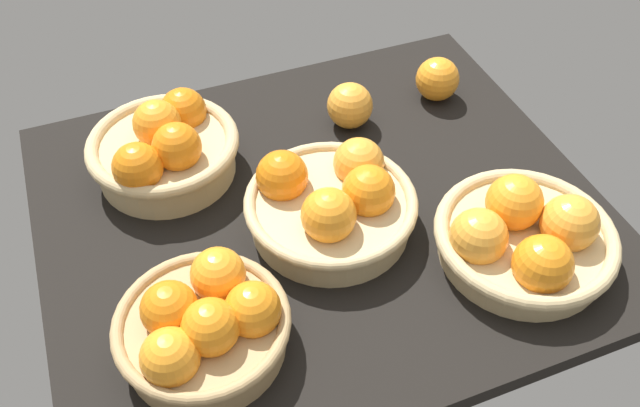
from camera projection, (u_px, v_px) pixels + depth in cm
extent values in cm
cube|color=black|center=(321.00, 214.00, 104.55)|extent=(84.00, 72.00, 3.00)
cylinder|color=tan|center=(204.00, 334.00, 84.83)|extent=(20.59, 20.59, 5.18)
torus|color=tan|center=(202.00, 322.00, 82.95)|extent=(22.26, 22.26, 1.67)
sphere|color=orange|center=(169.00, 309.00, 81.68)|extent=(7.17, 7.17, 7.17)
sphere|color=orange|center=(210.00, 327.00, 79.97)|extent=(7.17, 7.17, 7.17)
sphere|color=orange|center=(218.00, 274.00, 85.81)|extent=(7.17, 7.17, 7.17)
sphere|color=orange|center=(170.00, 357.00, 78.16)|extent=(7.17, 7.17, 7.17)
sphere|color=orange|center=(253.00, 309.00, 82.47)|extent=(7.17, 7.17, 7.17)
cylinder|color=tan|center=(166.00, 157.00, 106.99)|extent=(21.70, 21.70, 5.92)
torus|color=tan|center=(163.00, 143.00, 104.85)|extent=(23.89, 23.89, 2.18)
sphere|color=orange|center=(157.00, 124.00, 104.28)|extent=(7.51, 7.51, 7.51)
sphere|color=orange|center=(183.00, 111.00, 108.66)|extent=(7.51, 7.51, 7.51)
sphere|color=orange|center=(138.00, 167.00, 98.77)|extent=(7.51, 7.51, 7.51)
sphere|color=orange|center=(177.00, 147.00, 100.86)|extent=(7.51, 7.51, 7.51)
cylinder|color=tan|center=(331.00, 213.00, 99.25)|extent=(23.59, 23.59, 5.04)
torus|color=tan|center=(332.00, 201.00, 97.43)|extent=(25.36, 25.36, 1.77)
sphere|color=orange|center=(329.00, 215.00, 92.45)|extent=(7.79, 7.79, 7.79)
sphere|color=orange|center=(369.00, 191.00, 96.42)|extent=(7.79, 7.79, 7.79)
sphere|color=orange|center=(282.00, 176.00, 98.53)|extent=(7.79, 7.79, 7.79)
sphere|color=#F49E33|center=(359.00, 163.00, 101.43)|extent=(7.79, 7.79, 7.79)
cylinder|color=tan|center=(523.00, 244.00, 95.62)|extent=(23.56, 23.56, 4.26)
torus|color=tan|center=(526.00, 234.00, 94.07)|extent=(25.73, 25.73, 2.17)
sphere|color=orange|center=(514.00, 202.00, 94.51)|extent=(8.08, 8.08, 8.08)
sphere|color=orange|center=(543.00, 264.00, 88.55)|extent=(8.08, 8.08, 8.08)
sphere|color=#F49E33|center=(569.00, 223.00, 92.58)|extent=(8.08, 8.08, 8.08)
sphere|color=#F49E33|center=(479.00, 237.00, 91.82)|extent=(8.08, 8.08, 8.08)
sphere|color=#F49E33|center=(350.00, 106.00, 114.57)|extent=(7.87, 7.87, 7.87)
sphere|color=orange|center=(437.00, 79.00, 119.87)|extent=(7.77, 7.77, 7.77)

